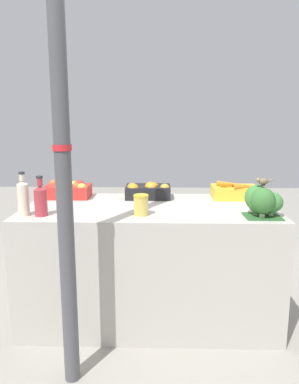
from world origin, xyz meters
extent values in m
plane|color=gray|center=(0.00, 0.00, 0.00)|extent=(10.00, 10.00, 0.00)
cube|color=#B7B2A8|center=(0.00, 0.00, 0.41)|extent=(1.73, 0.85, 0.82)
cylinder|color=#4C4C51|center=(-0.41, -0.71, 1.16)|extent=(0.08, 0.08, 2.33)
cylinder|color=red|center=(-0.41, -0.71, 1.28)|extent=(0.09, 0.09, 0.03)
cube|color=red|center=(-0.64, 0.27, 0.86)|extent=(0.34, 0.23, 0.09)
sphere|color=#9EBC42|center=(-0.66, 0.22, 0.90)|extent=(0.07, 0.07, 0.07)
sphere|color=#9EBC42|center=(-0.58, 0.34, 0.90)|extent=(0.06, 0.06, 0.06)
sphere|color=#BC562D|center=(-0.66, 0.30, 0.90)|extent=(0.08, 0.08, 0.08)
sphere|color=red|center=(-0.55, 0.28, 0.91)|extent=(0.08, 0.08, 0.08)
sphere|color=#BC562D|center=(-0.69, 0.20, 0.90)|extent=(0.07, 0.07, 0.07)
sphere|color=red|center=(-0.67, 0.33, 0.90)|extent=(0.07, 0.07, 0.07)
sphere|color=#BC562D|center=(-0.62, 0.22, 0.90)|extent=(0.08, 0.08, 0.08)
sphere|color=#BC562D|center=(-0.57, 0.26, 0.90)|extent=(0.07, 0.07, 0.07)
sphere|color=#9EBC42|center=(-0.51, 0.21, 0.90)|extent=(0.07, 0.07, 0.07)
sphere|color=#9EBC42|center=(-0.68, 0.29, 0.90)|extent=(0.08, 0.08, 0.08)
sphere|color=#BC562D|center=(-0.76, 0.33, 0.91)|extent=(0.07, 0.07, 0.07)
sphere|color=#9EBC42|center=(-0.60, 0.30, 0.90)|extent=(0.07, 0.07, 0.07)
cube|color=black|center=(-0.02, 0.27, 0.86)|extent=(0.34, 0.23, 0.09)
sphere|color=orange|center=(-0.13, 0.21, 0.90)|extent=(0.09, 0.09, 0.09)
sphere|color=orange|center=(0.00, 0.24, 0.91)|extent=(0.08, 0.08, 0.08)
sphere|color=orange|center=(0.01, 0.22, 0.91)|extent=(0.08, 0.08, 0.08)
sphere|color=orange|center=(-0.14, 0.24, 0.90)|extent=(0.07, 0.07, 0.07)
sphere|color=orange|center=(0.03, 0.30, 0.90)|extent=(0.07, 0.07, 0.07)
sphere|color=orange|center=(0.11, 0.23, 0.90)|extent=(0.07, 0.07, 0.07)
cube|color=gold|center=(0.64, 0.27, 0.86)|extent=(0.34, 0.23, 0.09)
cone|color=orange|center=(0.71, 0.21, 0.93)|extent=(0.17, 0.07, 0.03)
cone|color=orange|center=(0.69, 0.23, 0.93)|extent=(0.14, 0.05, 0.03)
cone|color=orange|center=(0.58, 0.29, 0.92)|extent=(0.16, 0.06, 0.03)
cone|color=orange|center=(0.61, 0.28, 0.92)|extent=(0.13, 0.04, 0.03)
cone|color=orange|center=(0.69, 0.26, 0.92)|extent=(0.15, 0.04, 0.03)
cone|color=orange|center=(0.60, 0.23, 0.93)|extent=(0.16, 0.06, 0.03)
cone|color=orange|center=(0.63, 0.30, 0.92)|extent=(0.13, 0.05, 0.03)
cone|color=orange|center=(0.60, 0.23, 0.93)|extent=(0.13, 0.06, 0.03)
cone|color=orange|center=(0.59, 0.31, 0.93)|extent=(0.15, 0.07, 0.03)
cone|color=orange|center=(0.69, 0.18, 0.92)|extent=(0.17, 0.08, 0.03)
cube|color=#2D602D|center=(0.71, -0.27, 0.82)|extent=(0.22, 0.18, 0.01)
ellipsoid|color=#427F3D|center=(0.76, -0.26, 0.91)|extent=(0.14, 0.14, 0.13)
cylinder|color=#B2C693|center=(0.76, -0.26, 0.84)|extent=(0.03, 0.03, 0.02)
ellipsoid|color=#427F3D|center=(0.69, -0.25, 0.91)|extent=(0.13, 0.13, 0.14)
cylinder|color=#B2C693|center=(0.69, -0.25, 0.84)|extent=(0.03, 0.03, 0.02)
ellipsoid|color=#2D602D|center=(0.70, -0.24, 0.89)|extent=(0.11, 0.11, 0.13)
cylinder|color=#B2C693|center=(0.70, -0.24, 0.84)|extent=(0.03, 0.03, 0.02)
ellipsoid|color=#427F3D|center=(0.68, -0.23, 0.93)|extent=(0.15, 0.15, 0.16)
cylinder|color=#B2C693|center=(0.68, -0.23, 0.84)|extent=(0.03, 0.03, 0.02)
ellipsoid|color=#387033|center=(0.70, -0.31, 0.93)|extent=(0.15, 0.15, 0.16)
cylinder|color=#B2C693|center=(0.70, -0.31, 0.84)|extent=(0.03, 0.03, 0.02)
cylinder|color=beige|center=(-0.78, -0.27, 0.92)|extent=(0.07, 0.07, 0.20)
cone|color=beige|center=(-0.78, -0.27, 1.03)|extent=(0.07, 0.07, 0.02)
cylinder|color=beige|center=(-0.78, -0.27, 1.06)|extent=(0.03, 0.03, 0.04)
cylinder|color=#2D2D33|center=(-0.78, -0.27, 1.09)|extent=(0.04, 0.04, 0.01)
cylinder|color=#B2333D|center=(-0.67, -0.27, 0.90)|extent=(0.08, 0.08, 0.17)
cone|color=#B2333D|center=(-0.67, -0.27, 1.00)|extent=(0.08, 0.08, 0.02)
cylinder|color=#B2333D|center=(-0.67, -0.27, 1.03)|extent=(0.04, 0.04, 0.05)
cylinder|color=#2D2D33|center=(-0.67, -0.27, 1.06)|extent=(0.04, 0.04, 0.01)
cylinder|color=#DBBC56|center=(-0.05, -0.25, 0.88)|extent=(0.09, 0.09, 0.12)
cylinder|color=gold|center=(-0.05, -0.25, 0.94)|extent=(0.09, 0.09, 0.01)
cube|color=#4C3D2D|center=(0.70, -0.26, 1.02)|extent=(0.02, 0.02, 0.01)
ellipsoid|color=#7A664C|center=(0.70, -0.26, 1.04)|extent=(0.08, 0.06, 0.04)
sphere|color=#897556|center=(0.67, -0.28, 1.05)|extent=(0.03, 0.03, 0.03)
cone|color=#4C3D28|center=(0.66, -0.28, 1.05)|extent=(0.02, 0.01, 0.01)
cube|color=#7A664C|center=(0.75, -0.24, 1.04)|extent=(0.04, 0.03, 0.01)
camera|label=1|loc=(0.06, -2.53, 1.43)|focal=35.00mm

